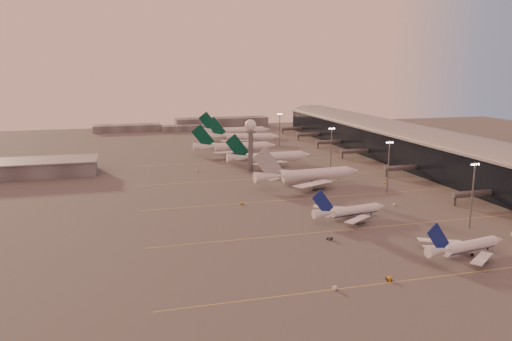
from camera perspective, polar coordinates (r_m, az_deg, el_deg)
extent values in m
plane|color=#514F4F|center=(173.96, 7.84, -8.10)|extent=(700.00, 700.00, 0.00)
cube|color=#E6D151|center=(160.56, 22.98, -10.72)|extent=(180.00, 0.25, 0.02)
cube|color=#E6D151|center=(195.35, 14.87, -6.14)|extent=(180.00, 0.25, 0.02)
cube|color=#E6D151|center=(233.65, 9.39, -2.92)|extent=(180.00, 0.25, 0.02)
cube|color=#E6D151|center=(274.00, 5.51, -0.61)|extent=(180.00, 0.25, 0.02)
cube|color=#E6D151|center=(320.29, 2.37, 1.26)|extent=(180.00, 0.25, 0.02)
cube|color=black|center=(316.38, 18.25, 2.19)|extent=(36.00, 360.00, 18.00)
cylinder|color=gray|center=(315.07, 18.35, 3.80)|extent=(10.08, 360.00, 10.08)
cube|color=gray|center=(315.05, 18.35, 3.84)|extent=(40.00, 362.00, 0.80)
cylinder|color=slate|center=(237.32, 23.70, -2.44)|extent=(22.00, 2.80, 2.80)
cube|color=slate|center=(231.81, 21.72, -3.19)|extent=(1.20, 1.20, 4.40)
cylinder|color=slate|center=(283.44, 16.43, 0.30)|extent=(22.00, 2.80, 2.80)
cube|color=slate|center=(278.85, 14.65, -0.27)|extent=(1.20, 1.20, 4.40)
cylinder|color=slate|center=(331.54, 11.41, 2.19)|extent=(22.00, 2.80, 2.80)
cube|color=slate|center=(327.62, 9.82, 1.73)|extent=(1.20, 1.20, 4.40)
cylinder|color=slate|center=(369.07, 8.51, 3.27)|extent=(22.00, 2.80, 2.80)
cube|color=slate|center=(365.56, 7.06, 2.87)|extent=(1.20, 1.20, 4.40)
cylinder|color=slate|center=(407.48, 6.15, 4.14)|extent=(22.00, 2.80, 2.80)
cube|color=slate|center=(404.30, 4.82, 3.78)|extent=(1.20, 1.20, 4.40)
cylinder|color=slate|center=(444.67, 4.28, 4.83)|extent=(22.00, 2.80, 2.80)
cube|color=slate|center=(441.75, 3.05, 4.50)|extent=(1.20, 1.20, 4.40)
cube|color=#5A5C61|center=(300.38, -25.42, 0.16)|extent=(80.00, 25.00, 8.00)
cube|color=gray|center=(299.64, -25.49, 0.95)|extent=(82.00, 27.00, 0.60)
cylinder|color=slate|center=(283.15, -0.62, 2.12)|extent=(2.60, 2.60, 22.00)
cylinder|color=slate|center=(281.42, -0.62, 4.43)|extent=(5.20, 5.20, 1.20)
sphere|color=white|center=(280.93, -0.63, 5.22)|extent=(6.40, 6.40, 6.40)
cylinder|color=slate|center=(280.52, -0.63, 5.97)|extent=(0.16, 0.16, 2.00)
cylinder|color=slate|center=(199.60, 23.49, -2.63)|extent=(0.56, 0.56, 25.00)
cube|color=slate|center=(197.13, 23.78, 0.75)|extent=(3.60, 0.25, 0.25)
sphere|color=#FFEABF|center=(196.27, 23.43, 0.62)|extent=(0.56, 0.56, 0.56)
sphere|color=#FFEABF|center=(196.89, 23.65, 0.63)|extent=(0.56, 0.56, 0.56)
sphere|color=#FFEABF|center=(197.51, 23.88, 0.64)|extent=(0.56, 0.56, 0.56)
sphere|color=#FFEABF|center=(198.14, 24.11, 0.66)|extent=(0.56, 0.56, 0.56)
cylinder|color=slate|center=(242.16, 14.88, 0.39)|extent=(0.56, 0.56, 25.00)
cube|color=slate|center=(240.13, 15.04, 3.20)|extent=(3.60, 0.25, 0.25)
sphere|color=#FFEABF|center=(239.45, 14.72, 3.10)|extent=(0.56, 0.56, 0.56)
sphere|color=#FFEABF|center=(239.94, 14.93, 3.10)|extent=(0.56, 0.56, 0.56)
sphere|color=#FFEABF|center=(240.44, 15.13, 3.11)|extent=(0.56, 0.56, 0.56)
sphere|color=#FFEABF|center=(240.95, 15.34, 3.12)|extent=(0.56, 0.56, 0.56)
cylinder|color=slate|center=(288.19, 8.59, 2.46)|extent=(0.56, 0.56, 25.00)
cube|color=slate|center=(286.48, 8.66, 4.83)|extent=(3.60, 0.25, 0.25)
sphere|color=#FFEABF|center=(285.94, 8.38, 4.74)|extent=(0.56, 0.56, 0.56)
sphere|color=#FFEABF|center=(286.33, 8.57, 4.75)|extent=(0.56, 0.56, 0.56)
sphere|color=#FFEABF|center=(286.73, 8.75, 4.75)|extent=(0.56, 0.56, 0.56)
sphere|color=#FFEABF|center=(287.14, 8.94, 4.76)|extent=(0.56, 0.56, 0.56)
cylinder|color=slate|center=(370.83, 2.72, 4.68)|extent=(0.56, 0.56, 25.00)
cube|color=slate|center=(369.50, 2.74, 6.52)|extent=(3.60, 0.25, 0.25)
sphere|color=#FFEABF|center=(369.08, 2.51, 6.46)|extent=(0.56, 0.56, 0.56)
sphere|color=#FFEABF|center=(369.39, 2.66, 6.46)|extent=(0.56, 0.56, 0.56)
sphere|color=#FFEABF|center=(369.69, 2.81, 6.46)|extent=(0.56, 0.56, 0.56)
sphere|color=#FFEABF|center=(370.00, 2.96, 6.47)|extent=(0.56, 0.56, 0.56)
cube|color=#5A5C61|center=(473.47, -14.49, 4.73)|extent=(60.00, 18.00, 6.00)
cube|color=#5A5C61|center=(492.44, -3.96, 5.52)|extent=(90.00, 20.00, 9.00)
cube|color=#5A5C61|center=(466.82, -8.31, 4.83)|extent=(40.00, 15.00, 5.00)
cylinder|color=white|center=(174.52, 23.39, -7.98)|extent=(20.11, 6.66, 3.37)
cylinder|color=navy|center=(174.77, 23.37, -8.22)|extent=(19.56, 5.66, 2.43)
cone|color=white|center=(183.20, 25.89, -7.28)|extent=(4.35, 3.97, 3.37)
cone|color=white|center=(164.56, 20.08, -8.76)|extent=(8.76, 4.73, 3.37)
cube|color=white|center=(166.17, 24.38, -9.28)|extent=(13.38, 11.39, 1.06)
cylinder|color=gray|center=(169.62, 24.37, -9.41)|extent=(4.15, 2.81, 2.19)
cube|color=gray|center=(169.30, 24.40, -9.11)|extent=(0.30, 0.26, 1.35)
cube|color=white|center=(176.58, 20.30, -7.71)|extent=(14.66, 7.66, 1.06)
cylinder|color=gray|center=(177.48, 21.27, -8.21)|extent=(4.15, 2.81, 2.19)
cube|color=gray|center=(177.16, 21.30, -7.92)|extent=(0.30, 0.26, 1.35)
cube|color=navy|center=(162.90, 20.09, -7.41)|extent=(9.18, 1.86, 10.06)
cube|color=white|center=(162.07, 21.06, -9.12)|extent=(3.96, 3.41, 0.22)
cube|color=white|center=(167.08, 19.16, -8.34)|extent=(4.09, 2.46, 0.22)
cylinder|color=black|center=(180.75, 24.95, -8.22)|extent=(0.44, 0.44, 0.89)
cylinder|color=black|center=(175.34, 22.50, -8.60)|extent=(1.04, 0.60, 0.98)
cylinder|color=black|center=(172.93, 23.46, -8.97)|extent=(1.04, 0.60, 0.98)
cylinder|color=white|center=(201.19, 11.26, -4.58)|extent=(20.96, 6.81, 3.52)
cylinder|color=navy|center=(201.41, 11.25, -4.80)|extent=(20.39, 5.77, 2.53)
cone|color=white|center=(208.42, 14.03, -4.13)|extent=(4.51, 4.12, 3.52)
cone|color=white|center=(193.13, 7.71, -5.02)|extent=(9.12, 4.87, 3.52)
cube|color=white|center=(191.81, 11.52, -5.61)|extent=(13.99, 11.81, 1.11)
cylinder|color=gray|center=(195.29, 11.75, -5.79)|extent=(4.32, 2.90, 2.29)
cube|color=gray|center=(195.00, 11.77, -5.52)|extent=(0.31, 0.27, 1.41)
cube|color=white|center=(205.40, 8.70, -4.32)|extent=(15.27, 8.07, 1.11)
cylinder|color=gray|center=(205.57, 9.58, -4.81)|extent=(4.32, 2.90, 2.29)
cube|color=gray|center=(205.29, 9.59, -4.54)|extent=(0.31, 0.27, 1.41)
cube|color=navy|center=(191.69, 7.64, -3.79)|extent=(9.58, 1.88, 10.48)
cube|color=white|center=(189.91, 8.36, -5.31)|extent=(4.13, 3.53, 0.23)
cube|color=white|center=(196.37, 7.10, -4.69)|extent=(4.26, 2.59, 0.23)
cylinder|color=black|center=(206.41, 13.02, -4.93)|extent=(0.46, 0.46, 0.93)
cylinder|color=black|center=(202.51, 10.51, -5.14)|extent=(1.08, 0.62, 1.02)
cylinder|color=black|center=(199.35, 11.18, -5.44)|extent=(1.08, 0.62, 1.02)
cylinder|color=white|center=(255.48, 6.81, -0.67)|extent=(36.23, 8.87, 5.60)
cylinder|color=white|center=(255.76, 6.80, -0.94)|extent=(35.38, 7.24, 4.04)
cone|color=white|center=(265.79, 10.92, -0.31)|extent=(7.43, 6.22, 5.60)
cone|color=white|center=(244.95, 1.50, -0.97)|extent=(15.49, 6.96, 5.60)
cube|color=white|center=(238.89, 6.56, -1.79)|extent=(24.80, 19.11, 1.66)
cylinder|color=gray|center=(244.41, 7.08, -2.04)|extent=(7.25, 4.26, 3.64)
cube|color=gray|center=(244.10, 7.09, -1.74)|extent=(0.29, 0.25, 2.24)
cube|color=white|center=(265.10, 3.65, -0.36)|extent=(26.05, 15.45, 1.66)
cylinder|color=gray|center=(264.24, 4.81, -0.93)|extent=(7.25, 4.26, 3.64)
cube|color=gray|center=(263.96, 4.82, -0.65)|extent=(0.29, 0.25, 2.24)
cube|color=#AAACB1|center=(243.28, 1.35, 0.54)|extent=(15.50, 1.74, 16.63)
cube|color=white|center=(238.55, 2.06, -1.29)|extent=(7.29, 5.83, 0.23)
cube|color=white|center=(251.11, 0.85, -0.61)|extent=(7.41, 4.89, 0.23)
cylinder|color=black|center=(262.64, 9.44, -1.17)|extent=(0.45, 0.45, 0.90)
cylinder|color=black|center=(256.69, 6.01, -1.37)|extent=(1.03, 0.54, 0.99)
cylinder|color=black|center=(253.23, 6.41, -1.56)|extent=(1.03, 0.54, 0.99)
cylinder|color=white|center=(304.42, 2.24, 1.42)|extent=(33.18, 6.46, 5.32)
cylinder|color=white|center=(304.64, 2.23, 1.20)|extent=(32.47, 4.95, 3.83)
cone|color=white|center=(311.42, 5.66, 1.61)|extent=(6.57, 5.54, 5.32)
cone|color=white|center=(297.47, -2.03, 1.31)|extent=(14.02, 5.80, 5.32)
cube|color=white|center=(289.10, 1.62, 0.67)|extent=(23.54, 16.79, 1.58)
cylinder|color=gray|center=(293.87, 2.16, 0.42)|extent=(6.51, 3.68, 3.46)
cube|color=gray|center=(293.62, 2.16, 0.66)|extent=(0.28, 0.24, 2.13)
cube|color=white|center=(315.05, 0.00, 1.62)|extent=(23.98, 15.51, 1.58)
cylinder|color=gray|center=(313.58, 0.88, 1.16)|extent=(6.51, 3.68, 3.46)
cube|color=gray|center=(313.35, 0.88, 1.39)|extent=(0.28, 0.24, 2.13)
cube|color=#053E2E|center=(296.19, -2.17, 2.51)|extent=(14.65, 0.83, 15.76)
cube|color=white|center=(291.33, -1.74, 1.11)|extent=(6.77, 5.11, 0.23)
cube|color=white|center=(303.46, -2.38, 1.54)|extent=(6.81, 4.79, 0.23)
cylinder|color=black|center=(309.36, 4.42, 0.94)|extent=(0.46, 0.46, 0.92)
cylinder|color=black|center=(306.05, 1.64, 0.86)|extent=(1.03, 0.49, 1.01)
cylinder|color=black|center=(302.30, 1.88, 0.72)|extent=(1.03, 0.49, 1.01)
cylinder|color=white|center=(340.32, -1.76, 2.58)|extent=(35.31, 7.58, 5.65)
cylinder|color=white|center=(340.53, -1.76, 2.37)|extent=(34.52, 5.96, 4.07)
cone|color=white|center=(344.59, 1.66, 2.70)|extent=(7.09, 6.02, 5.65)
cone|color=white|center=(336.75, -5.94, 2.55)|extent=(14.99, 6.46, 5.65)
cube|color=white|center=(324.73, -2.80, 1.95)|extent=(25.57, 16.04, 1.67)
cylinder|color=gray|center=(329.22, -2.16, 1.68)|extent=(6.98, 4.04, 3.67)
cube|color=gray|center=(328.98, -2.16, 1.91)|extent=(0.31, 0.26, 2.26)
cube|color=white|center=(353.47, -3.57, 2.76)|extent=(24.83, 18.22, 1.67)
cylinder|color=gray|center=(351.09, -2.79, 2.32)|extent=(6.98, 4.04, 3.67)
cube|color=gray|center=(350.87, -2.79, 2.53)|extent=(0.31, 0.26, 2.26)
cube|color=#053E2E|center=(335.65, -6.09, 3.68)|extent=(15.55, 1.20, 16.73)
cube|color=white|center=(330.05, -5.85, 2.38)|extent=(7.24, 4.98, 0.24)
cube|color=white|center=(343.37, -6.10, 2.75)|extent=(7.16, 5.53, 0.24)
cylinder|color=black|center=(343.48, 0.43, 2.08)|extent=(0.49, 0.49, 0.97)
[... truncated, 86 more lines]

